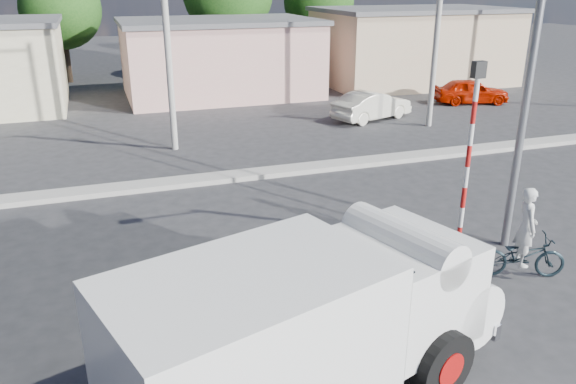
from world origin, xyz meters
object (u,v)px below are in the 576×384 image
object	(u,v)px
truck	(318,319)
car_red	(471,91)
bicycle	(522,256)
streetlight	(530,32)
cyclist	(524,240)
car_cream	(372,105)
traffic_pole	(470,141)

from	to	relation	value
truck	car_red	distance (m)	23.57
bicycle	streetlight	xyz separation A→B (m)	(0.57, 1.37, 4.48)
car_red	cyclist	bearing A→B (deg)	162.09
bicycle	truck	bearing A→B (deg)	132.05
bicycle	car_cream	size ratio (longest dim) A/B	0.47
bicycle	cyclist	size ratio (longest dim) A/B	1.06
truck	car_red	size ratio (longest dim) A/B	1.73
cyclist	car_red	xyz separation A→B (m)	(10.05, 15.61, -0.22)
bicycle	cyclist	distance (m)	0.38
truck	streetlight	bearing A→B (deg)	12.39
cyclist	car_red	bearing A→B (deg)	-11.31
car_red	streetlight	distance (m)	17.65
car_cream	bicycle	bearing A→B (deg)	146.51
car_cream	traffic_pole	world-z (taller)	traffic_pole
truck	bicycle	xyz separation A→B (m)	(5.52, 2.07, -0.91)
bicycle	car_red	xyz separation A→B (m)	(10.05, 15.61, 0.16)
streetlight	traffic_pole	bearing A→B (deg)	162.27
car_red	traffic_pole	world-z (taller)	traffic_pole
car_cream	streetlight	size ratio (longest dim) A/B	0.44
traffic_pole	truck	bearing A→B (deg)	-144.00
car_red	car_cream	bearing A→B (deg)	118.45
truck	traffic_pole	bearing A→B (deg)	18.92
truck	traffic_pole	world-z (taller)	traffic_pole
car_cream	streetlight	bearing A→B (deg)	147.43
truck	bicycle	distance (m)	5.96
cyclist	car_cream	distance (m)	14.51
car_red	traffic_pole	size ratio (longest dim) A/B	0.86
bicycle	streetlight	world-z (taller)	streetlight
bicycle	car_red	bearing A→B (deg)	-11.31
cyclist	bicycle	bearing A→B (deg)	-68.54
truck	car_cream	bearing A→B (deg)	43.41
car_cream	car_red	distance (m)	6.62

